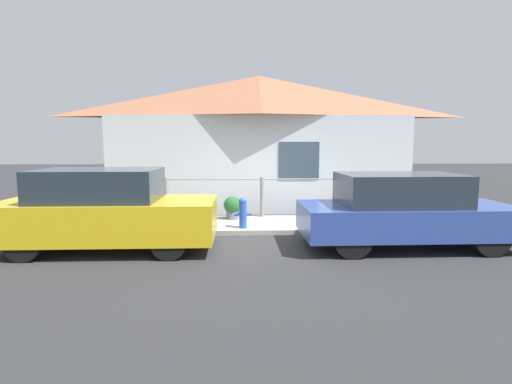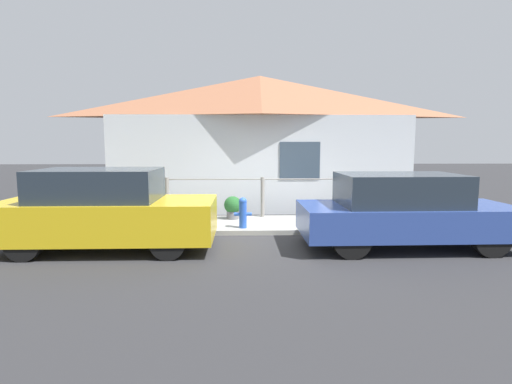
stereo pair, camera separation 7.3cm
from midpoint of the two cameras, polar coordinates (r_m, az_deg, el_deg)
name	(u,v)px [view 1 (the left image)]	position (r m, az deg, el deg)	size (l,w,h in m)	color
ground_plane	(266,235)	(8.59, 1.20, -6.21)	(60.00, 60.00, 0.00)	#2D2D30
sidewalk	(264,224)	(9.45, 0.89, -4.66)	(24.00, 1.79, 0.11)	#9E9E99
house	(259,104)	(11.91, 0.26, 12.52)	(8.81, 2.23, 3.92)	silver
fence	(262,195)	(10.08, 0.68, -0.39)	(4.90, 0.10, 1.01)	gray
car_left	(106,211)	(7.80, -20.84, -2.51)	(3.87, 1.63, 1.49)	gold
car_right	(404,211)	(7.98, 20.14, -2.53)	(3.96, 1.66, 1.40)	#2D4793
fire_hydrant	(243,212)	(8.76, -2.12, -2.87)	(0.39, 0.17, 0.68)	blue
potted_plant_near_hydrant	(232,207)	(9.81, -3.61, -2.11)	(0.43, 0.43, 0.56)	slate
potted_plant_by_fence	(142,209)	(9.86, -16.23, -2.31)	(0.43, 0.43, 0.57)	brown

